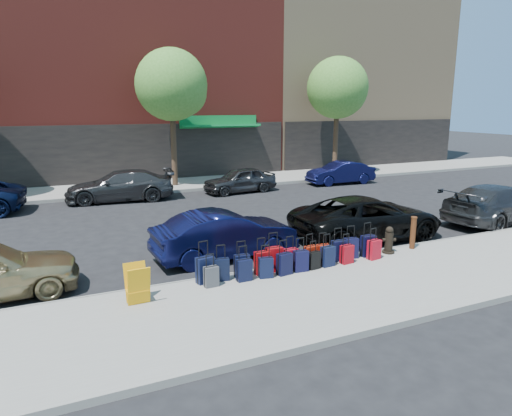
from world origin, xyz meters
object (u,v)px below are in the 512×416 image
suitcase_front_5 (291,259)px  display_rack (137,284)px  car_near_1 (225,235)px  fire_hydrant (389,241)px  tree_right (339,90)px  bollard (413,232)px  tree_center (174,87)px  car_near_3 (499,204)px  car_far_3 (340,173)px  car_near_2 (367,218)px  car_far_1 (120,186)px  car_far_2 (240,180)px

suitcase_front_5 → display_rack: (-4.14, -0.50, 0.15)m
display_rack → car_near_1: car_near_1 is taller
fire_hydrant → tree_right: bearing=81.6°
tree_right → bollard: 16.61m
tree_center → fire_hydrant: (2.60, -14.35, -4.89)m
tree_right → car_near_3: size_ratio=1.42×
tree_right → car_far_3: 5.73m
tree_right → suitcase_front_5: tree_right is taller
suitcase_front_5 → bollard: 4.27m
fire_hydrant → car_near_3: car_near_3 is taller
suitcase_front_5 → car_near_2: size_ratio=0.17×
tree_center → car_far_1: (-3.43, -2.43, -4.69)m
car_near_3 → car_far_2: 12.02m
car_far_1 → car_far_2: size_ratio=1.30×
car_far_3 → car_near_3: bearing=5.2°
car_near_3 → car_far_2: bearing=27.6°
car_far_2 → display_rack: bearing=-37.5°
car_far_1 → fire_hydrant: bearing=33.4°
car_near_1 → car_near_3: car_near_3 is taller
fire_hydrant → car_near_3: 6.84m
suitcase_front_5 → car_near_2: bearing=24.1°
car_near_3 → car_far_3: size_ratio=1.30×
display_rack → car_near_1: size_ratio=0.20×
tree_right → car_near_1: 18.07m
car_near_1 → display_rack: bearing=126.7°
suitcase_front_5 → fire_hydrant: size_ratio=1.11×
suitcase_front_5 → fire_hydrant: suitcase_front_5 is taller
suitcase_front_5 → car_far_2: size_ratio=0.23×
car_far_1 → car_near_1: bearing=15.8°
bollard → car_far_2: (-0.96, 11.51, -0.01)m
bollard → car_far_1: size_ratio=0.20×
suitcase_front_5 → bollard: bollard is taller
tree_right → fire_hydrant: tree_right is taller
car_near_1 → car_far_1: bearing=6.2°
tree_right → car_near_3: (-1.25, -12.81, -4.67)m
tree_center → car_near_3: bearing=-54.2°
tree_right → car_near_1: tree_right is taller
car_near_2 → car_near_3: (6.00, -0.35, 0.01)m
car_far_1 → car_far_2: car_far_1 is taller
suitcase_front_5 → car_far_1: size_ratio=0.18×
suitcase_front_5 → car_near_1: 2.31m
tree_center → suitcase_front_5: 15.19m
tree_right → car_near_1: size_ratio=1.69×
bollard → car_far_2: car_far_2 is taller
suitcase_front_5 → car_far_3: 15.05m
car_near_3 → car_far_3: (-0.36, 10.05, -0.09)m
suitcase_front_5 → fire_hydrant: (3.32, -0.01, 0.09)m
car_far_2 → car_near_1: bearing=-30.6°
suitcase_front_5 → car_near_1: car_near_1 is taller
bollard → car_far_3: car_far_3 is taller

